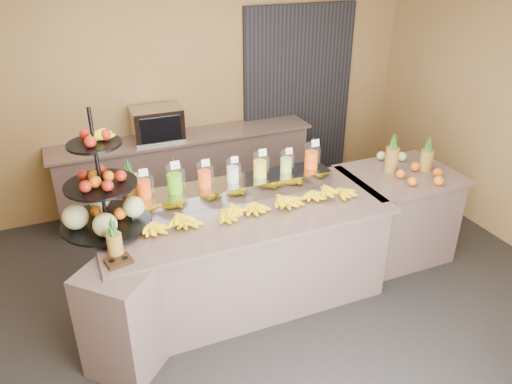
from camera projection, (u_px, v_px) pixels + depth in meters
ground at (259, 317)px, 4.43m from camera, size 6.00×6.00×0.00m
room_envelope at (243, 85)px, 4.28m from camera, size 6.04×5.02×2.82m
buffet_counter at (235, 261)px, 4.39m from camera, size 2.75×1.25×0.93m
right_counter at (395, 214)px, 5.13m from camera, size 1.08×0.88×0.93m
back_ledge at (186, 171)px, 6.06m from camera, size 3.10×0.55×0.93m
pitcher_tray at (233, 189)px, 4.45m from camera, size 1.85×0.30×0.15m
juice_pitcher_orange_a at (144, 187)px, 4.10m from camera, size 0.12×0.13×0.30m
juice_pitcher_green at (175, 181)px, 4.18m from camera, size 0.13×0.14×0.32m
juice_pitcher_orange_b at (204, 177)px, 4.28m from camera, size 0.12×0.12×0.29m
juice_pitcher_milk at (233, 172)px, 4.37m from camera, size 0.11×0.12×0.27m
juice_pitcher_lemon at (260, 167)px, 4.45m from camera, size 0.13×0.13×0.30m
juice_pitcher_lime at (286, 163)px, 4.55m from camera, size 0.11×0.11×0.27m
juice_pitcher_orange_c at (311, 157)px, 4.63m from camera, size 0.13×0.13×0.31m
banana_heap at (255, 204)px, 4.22m from camera, size 1.92×0.17×0.16m
fruit_stand at (110, 199)px, 3.90m from camera, size 0.83×0.83×1.00m
condiment_caddy at (119, 261)px, 3.57m from camera, size 0.21×0.17×0.03m
pineapple_left_a at (114, 242)px, 3.59m from camera, size 0.11×0.11×0.35m
pineapple_left_b at (131, 189)px, 4.23m from camera, size 0.16×0.16×0.46m
right_fruit_pile at (413, 168)px, 4.85m from camera, size 0.47×0.45×0.25m
oven_warmer at (157, 124)px, 5.66m from camera, size 0.56×0.40×0.37m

